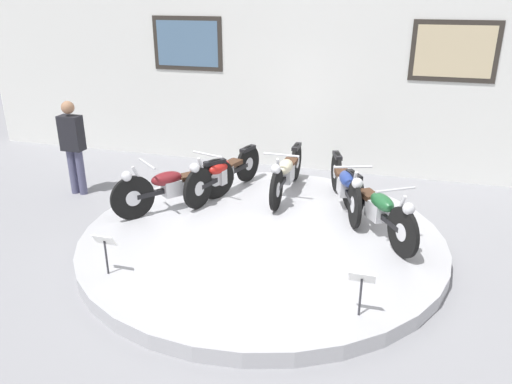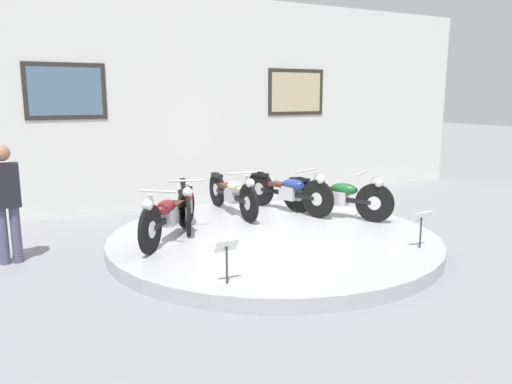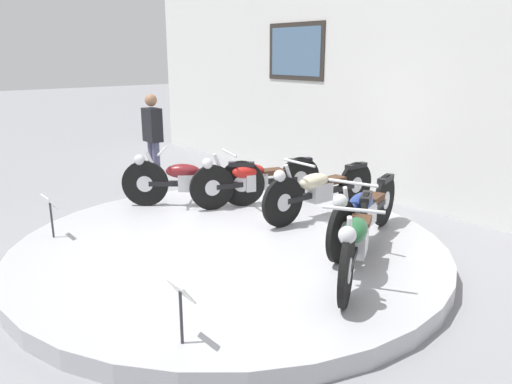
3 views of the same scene
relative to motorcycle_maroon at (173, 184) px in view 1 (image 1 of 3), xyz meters
name	(u,v)px [view 1 (image 1 of 3)]	position (x,y,z in m)	size (l,w,h in m)	color
ground_plane	(262,245)	(1.48, -0.42, -0.57)	(60.00, 60.00, 0.00)	gray
display_platform	(262,239)	(1.48, -0.42, -0.48)	(4.86, 4.86, 0.19)	#ADADB2
back_wall	(312,58)	(1.48, 2.98, 1.51)	(14.00, 0.22, 4.17)	silver
motorcycle_maroon	(173,184)	(0.00, 0.00, 0.00)	(1.31, 1.58, 0.80)	black
motorcycle_red	(223,172)	(0.52, 0.74, -0.01)	(0.69, 1.91, 0.79)	black
motorcycle_cream	(286,172)	(1.48, 1.04, -0.01)	(0.54, 1.98, 0.79)	black
motorcycle_blue	(345,184)	(2.45, 0.74, 0.00)	(0.73, 1.91, 0.80)	black
motorcycle_green	(378,207)	(2.96, 0.00, 0.00)	(1.11, 1.71, 0.80)	black
info_placard_front_left	(105,245)	(0.04, -1.92, -0.02)	(0.26, 0.11, 0.51)	#333338
info_placard_front_centre	(362,284)	(2.91, -1.92, -0.02)	(0.26, 0.11, 0.51)	#333338
visitor_standing	(73,143)	(-2.04, 0.53, 0.32)	(0.36, 0.22, 1.59)	#4C4C6B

